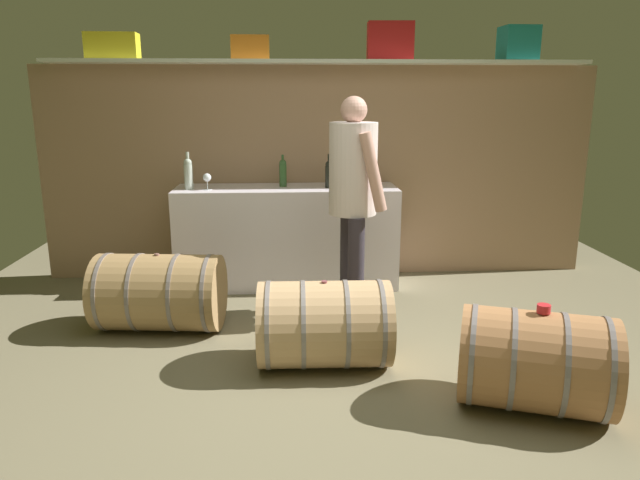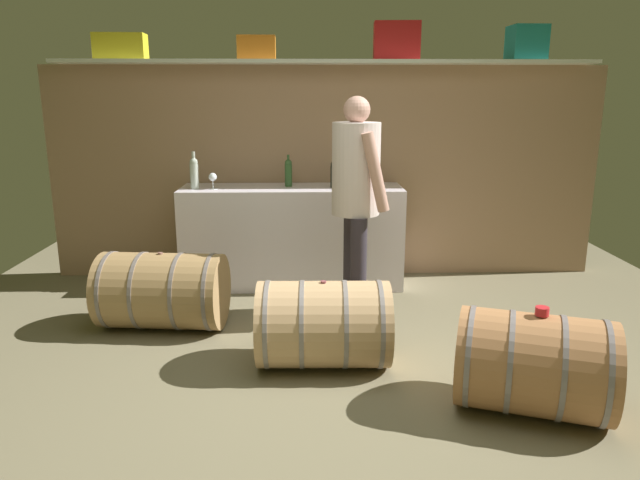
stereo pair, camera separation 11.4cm
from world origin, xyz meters
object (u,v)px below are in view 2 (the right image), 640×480
at_px(wine_bottle_dark, 334,173).
at_px(wine_bottle_green, 288,172).
at_px(toolcase_orange, 257,48).
at_px(wine_barrel_far, 163,291).
at_px(work_cabinet, 292,236).
at_px(toolcase_red, 397,41).
at_px(wine_barrel_flank, 323,324).
at_px(wine_barrel_near, 534,364).
at_px(tasting_cup, 542,311).
at_px(red_funnel, 376,178).
at_px(toolcase_teal, 527,43).
at_px(wine_bottle_clear, 194,172).
at_px(wine_glass, 213,178).
at_px(winemaker_pouring, 357,186).
at_px(toolcase_yellow, 121,47).

xyz_separation_m(wine_bottle_dark, wine_bottle_green, (-0.41, 0.08, 0.00)).
height_order(toolcase_orange, wine_barrel_far, toolcase_orange).
height_order(work_cabinet, wine_bottle_dark, wine_bottle_dark).
xyz_separation_m(toolcase_red, wine_barrel_flank, (-0.70, -1.90, -1.89)).
distance_m(toolcase_orange, wine_barrel_near, 3.52).
bearing_deg(tasting_cup, wine_barrel_far, 151.21).
distance_m(wine_bottle_green, red_funnel, 0.82).
height_order(toolcase_teal, wine_bottle_dark, toolcase_teal).
distance_m(toolcase_teal, wine_bottle_clear, 3.16).
bearing_deg(wine_barrel_far, wine_glass, 80.07).
bearing_deg(wine_glass, tasting_cup, -47.06).
relative_size(tasting_cup, winemaker_pouring, 0.04).
bearing_deg(winemaker_pouring, wine_barrel_far, -88.44).
distance_m(wine_bottle_dark, wine_barrel_far, 1.83).
xyz_separation_m(toolcase_teal, wine_bottle_clear, (-2.94, -0.27, -1.11)).
relative_size(toolcase_yellow, wine_glass, 3.05).
height_order(toolcase_yellow, wine_bottle_green, toolcase_yellow).
bearing_deg(wine_glass, wine_bottle_clear, 172.64).
relative_size(toolcase_orange, tasting_cup, 4.57).
bearing_deg(wine_barrel_near, toolcase_orange, 143.09).
bearing_deg(toolcase_orange, tasting_cup, -57.82).
relative_size(wine_barrel_far, tasting_cup, 13.22).
bearing_deg(wine_bottle_dark, winemaker_pouring, -81.23).
height_order(toolcase_yellow, tasting_cup, toolcase_yellow).
relative_size(toolcase_yellow, wine_bottle_dark, 1.46).
relative_size(wine_barrel_far, winemaker_pouring, 0.56).
bearing_deg(toolcase_yellow, wine_glass, -22.03).
xyz_separation_m(wine_bottle_green, wine_glass, (-0.66, -0.15, -0.03)).
height_order(wine_bottle_clear, wine_barrel_near, wine_bottle_clear).
distance_m(toolcase_yellow, wine_bottle_dark, 2.17).
bearing_deg(wine_barrel_far, wine_barrel_flank, -24.10).
distance_m(wine_glass, red_funnel, 1.49).
distance_m(wine_glass, wine_barrel_flank, 1.99).
relative_size(toolcase_orange, wine_bottle_clear, 1.01).
height_order(wine_bottle_green, wine_barrel_far, wine_bottle_green).
bearing_deg(work_cabinet, toolcase_red, 11.79).
bearing_deg(work_cabinet, toolcase_teal, 5.33).
height_order(toolcase_yellow, wine_barrel_far, toolcase_yellow).
bearing_deg(tasting_cup, toolcase_red, 99.98).
distance_m(toolcase_red, wine_barrel_near, 3.17).
distance_m(toolcase_red, toolcase_teal, 1.16).
bearing_deg(work_cabinet, wine_barrel_far, -132.50).
xyz_separation_m(toolcase_red, wine_barrel_far, (-1.88, -1.23, -1.88)).
xyz_separation_m(red_funnel, wine_barrel_far, (-1.73, -1.21, -0.67)).
bearing_deg(wine_barrel_flank, wine_bottle_clear, 124.51).
distance_m(toolcase_teal, wine_bottle_green, 2.41).
relative_size(toolcase_teal, wine_bottle_clear, 0.93).
bearing_deg(wine_bottle_dark, toolcase_yellow, 173.08).
bearing_deg(wine_barrel_flank, wine_barrel_far, 151.34).
bearing_deg(red_funnel, wine_barrel_near, -76.84).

